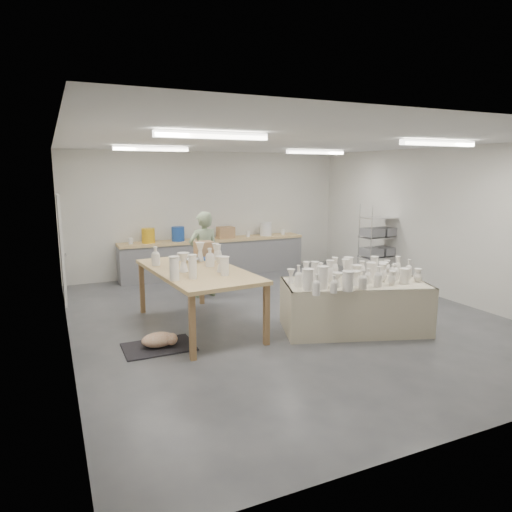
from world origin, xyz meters
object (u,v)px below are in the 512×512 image
work_table (197,269)px  potter (204,255)px  red_stool (200,279)px  drying_table (354,304)px

work_table → potter: bearing=63.7°
red_stool → work_table: bearing=-108.6°
potter → red_stool: size_ratio=4.42×
red_stool → drying_table: bearing=-64.1°
potter → drying_table: bearing=112.3°
potter → work_table: bearing=63.0°
drying_table → potter: size_ratio=1.42×
work_table → red_stool: work_table is taller
work_table → red_stool: size_ratio=6.82×
work_table → red_stool: 2.13m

